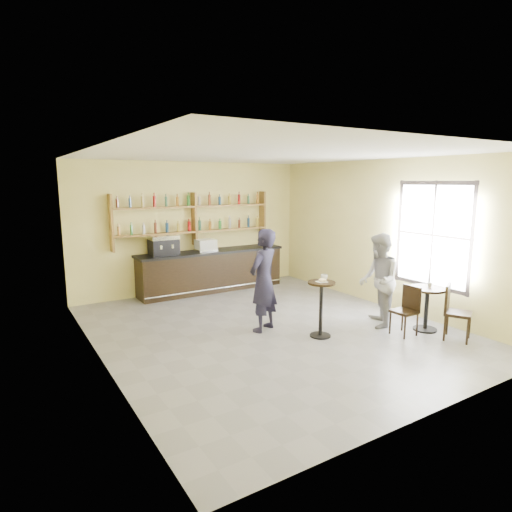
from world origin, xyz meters
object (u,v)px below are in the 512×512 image
bar_counter (212,271)px  chair_west (404,311)px  pastry_case (206,245)px  pedestal_table (321,309)px  chair_south (458,313)px  patron_second (379,280)px  espresso_machine (164,245)px  man_main (263,280)px  cafe_table (426,309)px

bar_counter → chair_west: bar_counter is taller
pastry_case → pedestal_table: pastry_case is taller
chair_west → chair_south: bearing=43.1°
bar_counter → patron_second: patron_second is taller
bar_counter → espresso_machine: 1.43m
man_main → chair_west: size_ratio=2.13×
bar_counter → espresso_machine: size_ratio=5.88×
espresso_machine → man_main: size_ratio=0.34×
pedestal_table → patron_second: (1.30, -0.12, 0.39)m
bar_counter → pedestal_table: 3.96m
espresso_machine → chair_south: bearing=-59.6°
espresso_machine → pastry_case: 1.08m
bar_counter → chair_south: bar_counter is taller
espresso_machine → pastry_case: (1.08, 0.00, -0.09)m
pastry_case → man_main: size_ratio=0.25×
pedestal_table → chair_west: 1.51m
man_main → cafe_table: 3.06m
chair_west → pastry_case: bearing=-159.9°
espresso_machine → pastry_case: espresso_machine is taller
pedestal_table → chair_west: pedestal_table is taller
espresso_machine → patron_second: (2.74, -4.08, -0.37)m
cafe_table → patron_second: patron_second is taller
pastry_case → man_main: man_main is taller
pastry_case → pedestal_table: size_ratio=0.48×
pastry_case → chair_west: bearing=-67.3°
espresso_machine → man_main: (0.75, -3.14, -0.31)m
cafe_table → chair_west: 0.55m
man_main → chair_west: 2.58m
espresso_machine → chair_west: size_ratio=0.73×
man_main → patron_second: man_main is taller
pastry_case → pedestal_table: bearing=-81.9°
pastry_case → cafe_table: pastry_case is taller
bar_counter → man_main: man_main is taller
chair_west → chair_south: 0.89m
man_main → cafe_table: bearing=123.1°
pastry_case → patron_second: bearing=-64.9°
pastry_case → chair_south: size_ratio=0.50×
espresso_machine → bar_counter: bearing=-1.8°
pastry_case → cafe_table: 5.29m
pastry_case → patron_second: patron_second is taller
bar_counter → pedestal_table: (0.21, -3.96, -0.01)m
man_main → chair_west: (2.01, -1.54, -0.50)m
patron_second → man_main: bearing=-76.6°
man_main → cafe_table: size_ratio=2.33×
cafe_table → chair_west: bearing=174.8°
pedestal_table → cafe_table: bearing=-22.5°
espresso_machine → pastry_case: size_ratio=1.33×
pedestal_table → chair_south: bearing=-35.6°
patron_second → pastry_case: bearing=-119.3°
cafe_table → patron_second: (-0.57, 0.66, 0.48)m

